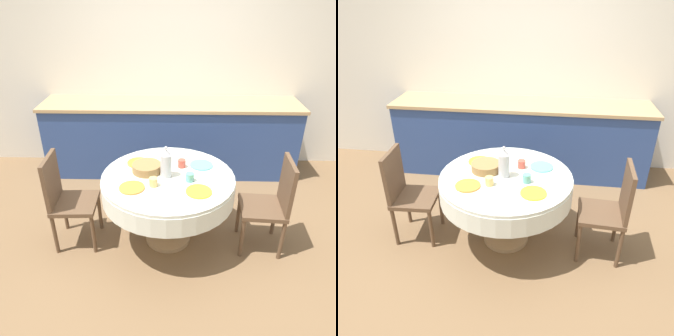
{
  "view_description": "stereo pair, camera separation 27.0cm",
  "coord_description": "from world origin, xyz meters",
  "views": [
    {
      "loc": [
        0.07,
        -2.54,
        2.2
      ],
      "look_at": [
        0.0,
        0.0,
        0.8
      ],
      "focal_mm": 35.0,
      "sensor_mm": 36.0,
      "label": 1
    },
    {
      "loc": [
        0.33,
        -2.52,
        2.2
      ],
      "look_at": [
        0.0,
        0.0,
        0.8
      ],
      "focal_mm": 35.0,
      "sensor_mm": 36.0,
      "label": 2
    }
  ],
  "objects": [
    {
      "name": "plate_far_right",
      "position": [
        0.31,
        0.2,
        0.73
      ],
      "size": [
        0.22,
        0.22,
        0.01
      ],
      "primitive_type": "cylinder",
      "color": "#60BCB7",
      "rests_on": "dining_table"
    },
    {
      "name": "cup_far_right",
      "position": [
        0.12,
        0.17,
        0.76
      ],
      "size": [
        0.07,
        0.07,
        0.08
      ],
      "primitive_type": "cylinder",
      "color": "#CC4C3D",
      "rests_on": "dining_table"
    },
    {
      "name": "dining_table",
      "position": [
        0.0,
        0.0,
        0.6
      ],
      "size": [
        1.21,
        1.21,
        0.72
      ],
      "color": "tan",
      "rests_on": "ground_plane"
    },
    {
      "name": "ground_plane",
      "position": [
        0.0,
        0.0,
        0.0
      ],
      "size": [
        12.0,
        12.0,
        0.0
      ],
      "primitive_type": "plane",
      "color": "brown"
    },
    {
      "name": "kitchen_counter",
      "position": [
        0.0,
        1.43,
        0.48
      ],
      "size": [
        3.24,
        0.64,
        0.95
      ],
      "color": "#2D4784",
      "rests_on": "ground_plane"
    },
    {
      "name": "cup_far_left",
      "position": [
        -0.19,
        0.08,
        0.76
      ],
      "size": [
        0.07,
        0.07,
        0.08
      ],
      "primitive_type": "cylinder",
      "color": "#DBB766",
      "rests_on": "dining_table"
    },
    {
      "name": "plate_far_left",
      "position": [
        -0.29,
        0.23,
        0.73
      ],
      "size": [
        0.22,
        0.22,
        0.01
      ],
      "primitive_type": "cylinder",
      "color": "yellow",
      "rests_on": "dining_table"
    },
    {
      "name": "cup_near_left",
      "position": [
        -0.12,
        -0.17,
        0.76
      ],
      "size": [
        0.07,
        0.07,
        0.08
      ],
      "primitive_type": "cylinder",
      "color": "#DBB766",
      "rests_on": "dining_table"
    },
    {
      "name": "plate_near_right",
      "position": [
        0.26,
        -0.26,
        0.73
      ],
      "size": [
        0.22,
        0.22,
        0.01
      ],
      "primitive_type": "cylinder",
      "color": "yellow",
      "rests_on": "dining_table"
    },
    {
      "name": "wall_back",
      "position": [
        0.0,
        1.76,
        1.3
      ],
      "size": [
        7.0,
        0.05,
        2.6
      ],
      "color": "silver",
      "rests_on": "ground_plane"
    },
    {
      "name": "bread_basket",
      "position": [
        -0.2,
        0.08,
        0.76
      ],
      "size": [
        0.27,
        0.27,
        0.08
      ],
      "primitive_type": "cylinder",
      "color": "olive",
      "rests_on": "dining_table"
    },
    {
      "name": "chair_right",
      "position": [
        -0.95,
        -0.04,
        0.51
      ],
      "size": [
        0.42,
        0.42,
        0.92
      ],
      "rotation": [
        0.0,
        0.0,
        -1.53
      ],
      "color": "brown",
      "rests_on": "ground_plane"
    },
    {
      "name": "cup_near_right",
      "position": [
        0.19,
        -0.08,
        0.76
      ],
      "size": [
        0.07,
        0.07,
        0.08
      ],
      "primitive_type": "cylinder",
      "color": "#5BA39E",
      "rests_on": "dining_table"
    },
    {
      "name": "chair_left",
      "position": [
        0.94,
        -0.07,
        0.51
      ],
      "size": [
        0.43,
        0.43,
        0.92
      ],
      "rotation": [
        0.0,
        0.0,
        1.5
      ],
      "color": "brown",
      "rests_on": "ground_plane"
    },
    {
      "name": "coffee_carafe",
      "position": [
        -0.02,
        -0.01,
        0.85
      ],
      "size": [
        0.1,
        0.1,
        0.29
      ],
      "color": "#B2B2B7",
      "rests_on": "dining_table"
    },
    {
      "name": "plate_near_left",
      "position": [
        -0.3,
        -0.22,
        0.73
      ],
      "size": [
        0.22,
        0.22,
        0.01
      ],
      "primitive_type": "cylinder",
      "color": "orange",
      "rests_on": "dining_table"
    }
  ]
}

